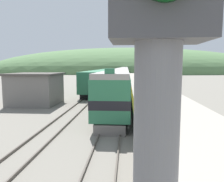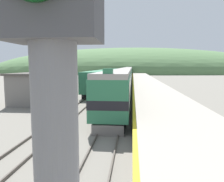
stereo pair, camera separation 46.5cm
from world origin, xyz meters
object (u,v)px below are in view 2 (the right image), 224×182
object	(u,v)px
carriage_fifth	(129,71)
express_train_lead_car	(118,87)
carriage_third	(127,74)
carriage_fourth	(129,72)
carriage_second	(125,77)
siding_train	(107,78)
signal_mast_main	(52,87)

from	to	relation	value
carriage_fifth	express_train_lead_car	bearing A→B (deg)	-90.00
carriage_third	carriage_fourth	distance (m)	23.14
carriage_third	express_train_lead_car	bearing A→B (deg)	-90.00
carriage_second	siding_train	bearing A→B (deg)	144.29
carriage_fifth	siding_train	world-z (taller)	carriage_fifth
carriage_fourth	signal_mast_main	distance (m)	93.62
express_train_lead_car	carriage_fifth	distance (m)	92.59
carriage_second	siding_train	size ratio (longest dim) A/B	0.51
express_train_lead_car	carriage_second	size ratio (longest dim) A/B	0.98
carriage_fifth	siding_train	size ratio (longest dim) A/B	0.51
carriage_second	carriage_fifth	size ratio (longest dim) A/B	1.00
carriage_fourth	carriage_fifth	world-z (taller)	same
carriage_fifth	carriage_second	bearing A→B (deg)	-90.00
express_train_lead_car	siding_train	xyz separation A→B (m)	(-4.38, 26.30, -0.31)
carriage_second	siding_train	distance (m)	5.41
carriage_second	carriage_third	xyz separation A→B (m)	(0.00, 23.14, 0.00)
carriage_fourth	carriage_fifth	xyz separation A→B (m)	(0.00, 23.14, 0.00)
carriage_third	carriage_second	bearing A→B (deg)	-90.00
carriage_fourth	siding_train	world-z (taller)	carriage_fourth
carriage_fourth	carriage_fifth	size ratio (longest dim) A/B	1.00
signal_mast_main	carriage_fourth	bearing A→B (deg)	90.81
siding_train	signal_mast_main	distance (m)	50.84
carriage_second	signal_mast_main	world-z (taller)	signal_mast_main
signal_mast_main	express_train_lead_car	bearing A→B (deg)	93.13
carriage_fifth	carriage_third	bearing A→B (deg)	-90.00
express_train_lead_car	carriage_third	size ratio (longest dim) A/B	0.98
express_train_lead_car	carriage_fifth	bearing A→B (deg)	90.00
signal_mast_main	carriage_third	bearing A→B (deg)	91.07
express_train_lead_car	carriage_fifth	size ratio (longest dim) A/B	0.98
express_train_lead_car	siding_train	bearing A→B (deg)	99.46
carriage_second	carriage_fifth	world-z (taller)	same
siding_train	carriage_fifth	bearing A→B (deg)	86.22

